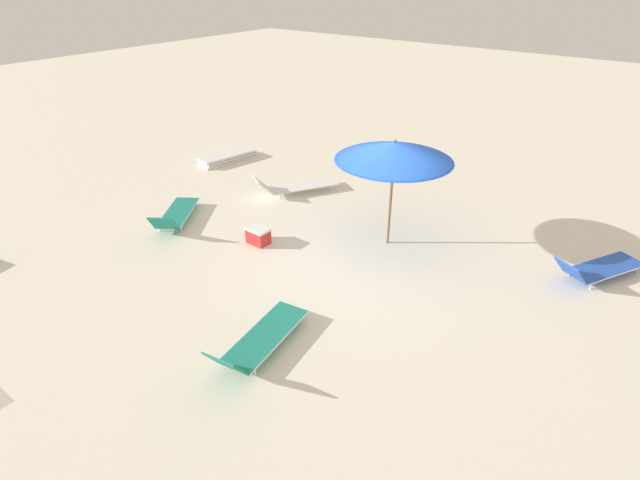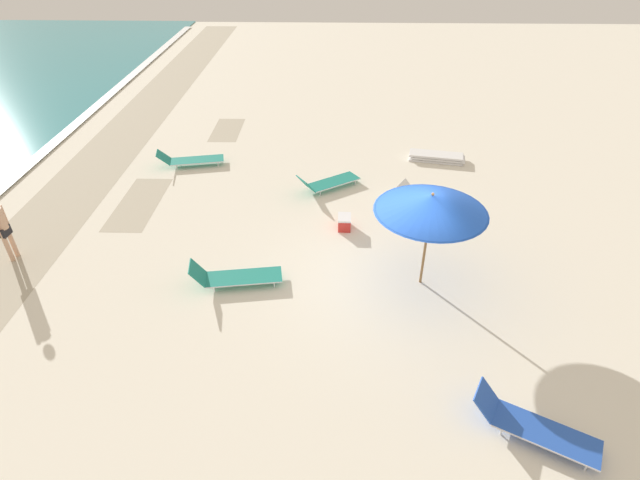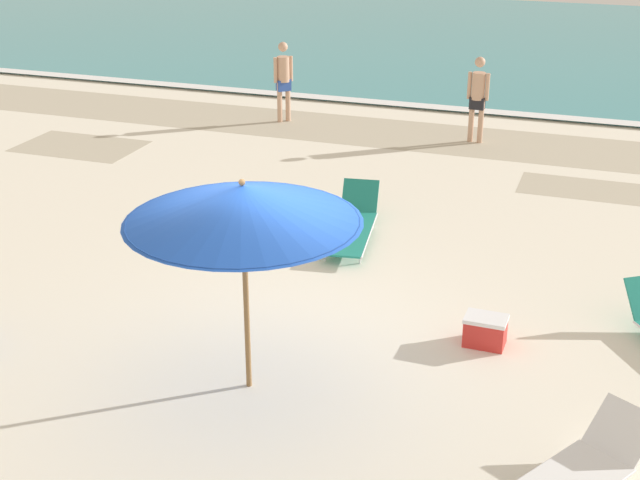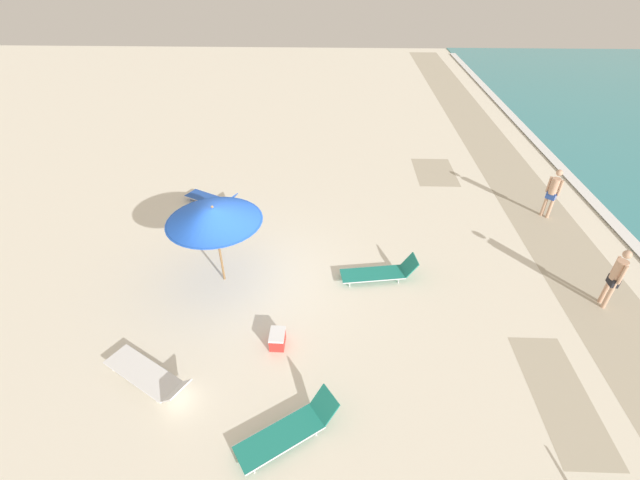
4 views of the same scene
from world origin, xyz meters
name	(u,v)px [view 4 (image 4 of 4)]	position (x,y,z in m)	size (l,w,h in m)	color
ground_plane	(255,284)	(0.00, 0.01, -0.08)	(60.00, 60.00, 0.16)	silver
beach_umbrella	(213,215)	(-0.10, -0.86, 2.14)	(2.47, 2.47, 2.41)	olive
sun_lounger_under_umbrella	(149,375)	(3.33, -1.73, 0.21)	(1.68, 2.26, 0.57)	white
sun_lounger_beside_umbrella	(212,199)	(-4.14, -2.15, 0.22)	(1.50, 2.11, 0.59)	blue
sun_lounger_near_water_right	(290,430)	(4.48, 1.41, 0.22)	(1.65, 2.03, 0.62)	#1E8475
sun_lounger_mid_beach_solo	(380,272)	(-0.27, 3.53, 0.22)	(0.91, 2.16, 0.63)	#1E8475
beachgoer_wading_adult	(553,191)	(-3.72, 9.45, 1.00)	(0.34, 0.34, 1.76)	tan
beachgoer_shoreline_child	(616,275)	(0.59, 9.27, 1.00)	(0.45, 0.27, 1.76)	tan
cooler_box	(277,339)	(2.21, 0.92, 0.19)	(0.51, 0.36, 0.37)	red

